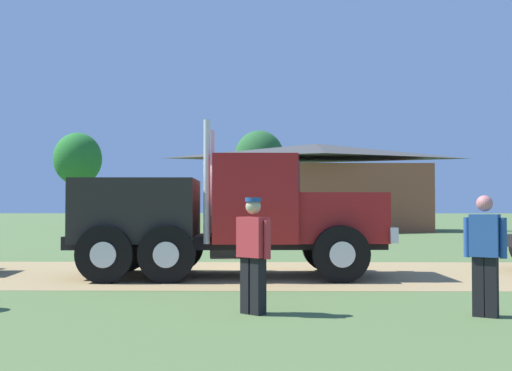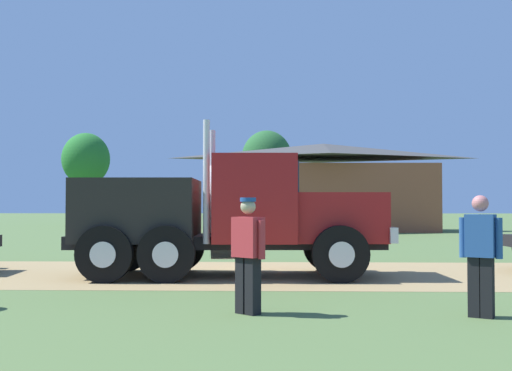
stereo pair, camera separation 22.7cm
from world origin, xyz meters
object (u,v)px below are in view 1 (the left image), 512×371
(visitor_standing_near, at_px, (253,250))
(visitor_by_barrel, at_px, (485,252))
(truck_foreground_white, at_px, (224,216))
(shed_building, at_px, (317,189))

(visitor_standing_near, relative_size, visitor_by_barrel, 0.98)
(visitor_standing_near, height_order, visitor_by_barrel, visitor_by_barrel)
(visitor_by_barrel, bearing_deg, visitor_standing_near, 176.77)
(truck_foreground_white, relative_size, shed_building, 0.52)
(visitor_by_barrel, relative_size, shed_building, 0.13)
(visitor_by_barrel, height_order, shed_building, shed_building)
(truck_foreground_white, relative_size, visitor_by_barrel, 4.10)
(visitor_standing_near, distance_m, shed_building, 29.36)
(truck_foreground_white, bearing_deg, visitor_by_barrel, -51.28)
(visitor_standing_near, xyz_separation_m, shed_building, (3.24, 29.14, 1.61))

